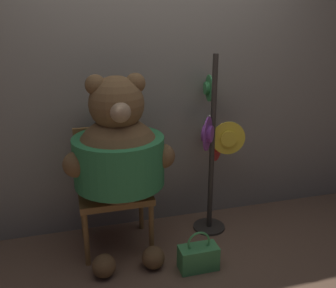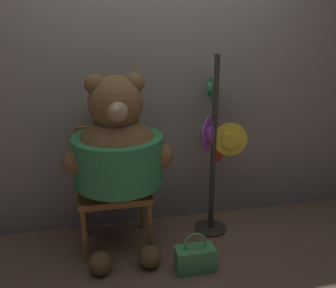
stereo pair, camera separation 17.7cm
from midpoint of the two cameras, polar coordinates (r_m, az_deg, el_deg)
ground_plane at (r=3.11m, az=1.87°, el=-16.47°), size 14.00×14.00×0.00m
wall_back at (r=3.18m, az=-0.58°, el=10.19°), size 8.00×0.10×2.64m
chair at (r=3.07m, az=-6.72°, el=-5.53°), size 0.56×0.46×0.97m
teddy_bear at (r=2.82m, az=-5.84°, el=-1.53°), size 0.82×0.73×1.42m
hat_display_rack at (r=3.15m, az=8.85°, el=-0.35°), size 0.45×0.54×1.53m
handbag_on_ground at (r=2.91m, az=5.94°, el=-16.91°), size 0.29×0.15×0.31m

